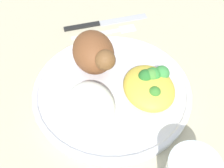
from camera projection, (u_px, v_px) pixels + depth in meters
ground_plane at (112, 95)px, 0.54m from camera, size 2.00×2.00×0.00m
plate at (112, 91)px, 0.53m from camera, size 0.28×0.28×0.02m
roasted_chicken at (94, 53)px, 0.53m from camera, size 0.10×0.07×0.07m
rice_pile at (90, 106)px, 0.47m from camera, size 0.10×0.08×0.04m
mac_cheese_with_broccoli at (150, 85)px, 0.50m from camera, size 0.10×0.08×0.04m
fork at (108, 32)px, 0.64m from camera, size 0.02×0.14×0.01m
knife at (99, 23)px, 0.66m from camera, size 0.02×0.19×0.01m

